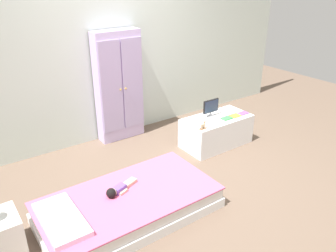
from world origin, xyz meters
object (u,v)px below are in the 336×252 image
Objects in this scene: bed at (129,205)px; tv_stand at (216,131)px; wardrobe at (119,87)px; book_green at (227,118)px; book_purple at (243,113)px; tv_monitor at (211,107)px; book_yellow at (235,116)px; doll at (116,190)px; rocking_horse_toy at (203,125)px.

tv_stand reaches higher than bed.
wardrobe is 1.53m from book_green.
bed is 2.18m from book_purple.
book_yellow is at bearing -35.12° from tv_monitor.
wardrobe reaches higher than book_green.
book_green is at bearing 15.81° from bed.
doll is 1.47m from rocking_horse_toy.
wardrobe reaches higher than rocking_horse_toy.
book_yellow is at bearing 14.59° from bed.
bed is 11.15× the size of book_purple.
book_purple is (0.38, -0.11, 0.21)m from tv_stand.
book_green is (0.46, 0.06, -0.04)m from rocking_horse_toy.
bed is 2.04m from book_yellow.
rocking_horse_toy is (-0.39, -0.17, 0.26)m from tv_stand.
bed is at bearing -160.28° from tv_stand.
tv_stand is 0.45m from book_purple.
tv_monitor is 1.80× the size of book_yellow.
tv_stand is (1.80, 0.53, -0.07)m from doll.
rocking_horse_toy reaches higher than bed.
bed is 0.20m from doll.
wardrobe is 9.87× the size of book_purple.
wardrobe is 1.29m from tv_monitor.
tv_monitor reaches higher than book_green.
tv_monitor is at bearing 155.57° from book_purple.
wardrobe is 13.44× the size of rocking_horse_toy.
rocking_horse_toy is 0.63m from book_yellow.
tv_stand is at bearing 123.09° from book_green.
tv_stand is at bearing 154.30° from book_yellow.
book_purple is (0.77, 0.06, -0.05)m from rocking_horse_toy.
rocking_horse_toy reaches higher than tv_stand.
book_yellow is at bearing 11.67° from doll.
book_yellow reaches higher than bed.
book_purple is (0.31, 0.00, -0.00)m from book_green.
tv_stand is at bearing -45.82° from wardrobe.
rocking_horse_toy is at bearing -174.67° from book_yellow.
book_green is 0.31m from book_purple.
book_yellow is (1.95, 0.51, 0.30)m from bed.
tv_stand reaches higher than doll.
tv_stand is (0.95, -0.98, -0.56)m from wardrobe.
wardrobe reaches higher than book_yellow.
book_green is 1.04× the size of book_yellow.
doll is 1.88m from tv_stand.
wardrobe is 1.60× the size of tv_stand.
bed is 1.89m from wardrobe.
book_purple reaches higher than tv_stand.
book_green is 0.93× the size of book_purple.
doll is at bearing -167.38° from book_green.
doll is at bearing -165.62° from rocking_horse_toy.
book_yellow is (0.27, -0.19, -0.13)m from tv_monitor.
bed is 1.45m from rocking_horse_toy.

